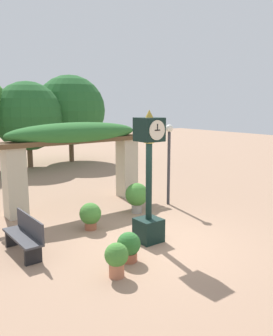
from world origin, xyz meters
name	(u,v)px	position (x,y,z in m)	size (l,w,h in m)	color
ground_plane	(154,242)	(0.00, 0.00, 0.00)	(60.00, 60.00, 0.00)	#9E7A60
pedestal_clock	(149,182)	(-0.08, 0.13, 1.53)	(0.59, 0.61, 3.27)	black
pergola	(76,145)	(0.00, 4.06, 2.08)	(5.34, 1.19, 2.81)	#BCB299
potted_plant_near_left	(117,258)	(-1.77, -0.94, 0.40)	(0.48, 0.48, 0.71)	#B26B4C
potted_plant_near_right	(137,196)	(1.11, 2.19, 0.56)	(0.73, 0.73, 0.96)	gray
potted_plant_far_left	(90,215)	(-0.82, 1.75, 0.41)	(0.60, 0.60, 0.75)	#9E563D
potted_plant_far_right	(129,246)	(-1.16, -0.51, 0.35)	(0.52, 0.52, 0.66)	#9E563D
park_bench	(25,235)	(-2.82, 1.26, 0.44)	(0.42, 1.58, 0.89)	#38383D
lamp_post	(169,153)	(2.56, 2.32, 1.77)	(0.25, 0.25, 2.73)	#333338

